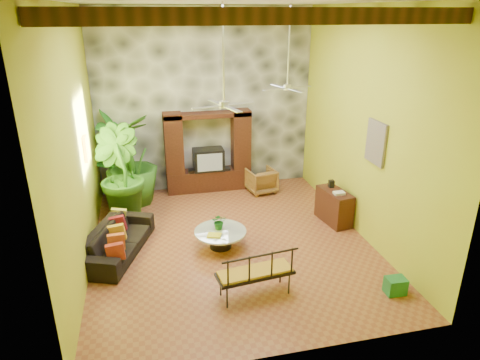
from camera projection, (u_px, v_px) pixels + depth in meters
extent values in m
plane|color=brown|center=(231.00, 242.00, 9.63)|extent=(7.00, 7.00, 0.00)
cube|color=silver|center=(229.00, 2.00, 7.79)|extent=(6.00, 7.00, 0.02)
cube|color=gold|center=(205.00, 101.00, 11.88)|extent=(6.00, 0.02, 5.00)
cube|color=gold|center=(75.00, 144.00, 8.08)|extent=(0.02, 7.00, 5.00)
cube|color=gold|center=(365.00, 126.00, 9.33)|extent=(0.02, 7.00, 5.00)
cube|color=#323439|center=(205.00, 102.00, 11.82)|extent=(5.98, 0.10, 4.98)
cube|color=#3C1F13|center=(270.00, 16.00, 5.51)|extent=(5.95, 0.16, 0.22)
cube|color=#3C1F13|center=(246.00, 15.00, 6.69)|extent=(5.95, 0.16, 0.22)
cube|color=#3C1F13|center=(229.00, 15.00, 7.87)|extent=(5.95, 0.16, 0.22)
cube|color=#3C1F13|center=(217.00, 14.00, 9.05)|extent=(5.95, 0.16, 0.22)
cube|color=#3C1F13|center=(207.00, 14.00, 10.22)|extent=(5.95, 0.16, 0.22)
cube|color=black|center=(209.00, 179.00, 12.36)|extent=(2.40, 0.50, 0.60)
cube|color=black|center=(174.00, 149.00, 11.80)|extent=(0.50, 0.48, 2.00)
cube|color=black|center=(241.00, 144.00, 12.19)|extent=(0.50, 0.48, 2.00)
cube|color=black|center=(207.00, 115.00, 11.66)|extent=(2.40, 0.48, 0.12)
cube|color=black|center=(208.00, 159.00, 12.12)|extent=(0.85, 0.52, 0.62)
cube|color=#8C99A8|center=(210.00, 163.00, 11.87)|extent=(0.70, 0.02, 0.50)
cylinder|color=silver|center=(223.00, 55.00, 7.71)|extent=(0.04, 0.04, 1.80)
cylinder|color=silver|center=(224.00, 105.00, 8.05)|extent=(0.18, 0.18, 0.12)
cube|color=silver|center=(241.00, 104.00, 8.21)|extent=(0.58, 0.26, 0.01)
cube|color=silver|center=(216.00, 102.00, 8.35)|extent=(0.26, 0.58, 0.01)
cube|color=silver|center=(207.00, 108.00, 7.90)|extent=(0.58, 0.26, 0.01)
cube|color=silver|center=(233.00, 109.00, 7.76)|extent=(0.26, 0.58, 0.01)
cylinder|color=silver|center=(289.00, 47.00, 9.54)|extent=(0.04, 0.04, 1.80)
cylinder|color=silver|center=(287.00, 87.00, 9.87)|extent=(0.18, 0.18, 0.12)
cube|color=silver|center=(300.00, 87.00, 10.04)|extent=(0.58, 0.26, 0.01)
cube|color=silver|center=(279.00, 86.00, 10.17)|extent=(0.26, 0.58, 0.01)
cube|color=silver|center=(274.00, 89.00, 9.72)|extent=(0.58, 0.26, 0.01)
cube|color=silver|center=(296.00, 91.00, 9.58)|extent=(0.26, 0.58, 0.01)
cube|color=yellow|center=(86.00, 149.00, 9.14)|extent=(0.06, 0.32, 0.55)
cube|color=teal|center=(376.00, 143.00, 8.86)|extent=(0.06, 0.70, 0.90)
imported|color=black|center=(118.00, 240.00, 9.06)|extent=(1.60, 2.39, 0.65)
imported|color=olive|center=(261.00, 181.00, 12.17)|extent=(0.85, 0.87, 0.69)
imported|color=#1C631A|center=(118.00, 155.00, 11.52)|extent=(1.40, 1.56, 2.45)
imported|color=#2A6219|center=(119.00, 174.00, 10.31)|extent=(1.64, 1.66, 2.36)
imported|color=#2D651A|center=(131.00, 160.00, 11.19)|extent=(1.83, 1.83, 2.39)
cylinder|color=black|center=(220.00, 240.00, 9.36)|extent=(0.48, 0.48, 0.36)
cylinder|color=silver|center=(220.00, 231.00, 9.28)|extent=(1.14, 1.14, 0.04)
imported|color=#175819|center=(219.00, 221.00, 9.30)|extent=(0.36, 0.32, 0.36)
cube|color=yellow|center=(214.00, 235.00, 9.06)|extent=(0.35, 0.29, 0.03)
cube|color=black|center=(255.00, 274.00, 7.68)|extent=(1.45, 0.63, 0.06)
cube|color=#B48420|center=(255.00, 272.00, 7.66)|extent=(1.37, 0.58, 0.06)
cube|color=black|center=(259.00, 268.00, 7.35)|extent=(1.40, 0.21, 0.54)
cube|color=#3C1B13|center=(334.00, 206.00, 10.41)|extent=(0.61, 1.08, 0.82)
cube|color=#1E7225|center=(395.00, 286.00, 7.82)|extent=(0.37, 0.28, 0.32)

